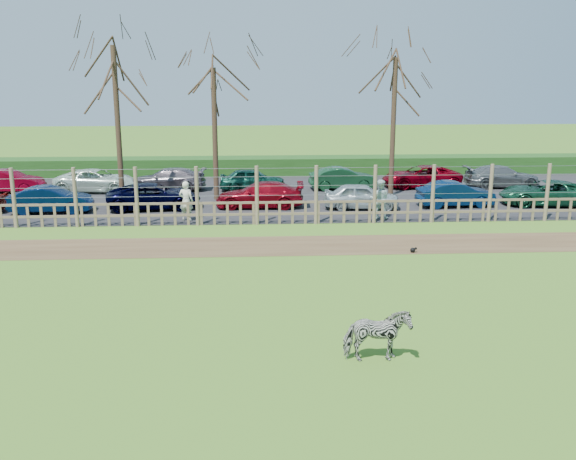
{
  "coord_description": "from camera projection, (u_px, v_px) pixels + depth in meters",
  "views": [
    {
      "loc": [
        -0.18,
        -18.49,
        6.29
      ],
      "look_at": [
        1.0,
        2.5,
        1.1
      ],
      "focal_mm": 40.0,
      "sensor_mm": 36.0,
      "label": 1
    }
  ],
  "objects": [
    {
      "name": "zebra",
      "position": [
        377.0,
        336.0,
        14.2
      ],
      "size": [
        1.48,
        0.72,
        1.23
      ],
      "primitive_type": "imported",
      "rotation": [
        0.0,
        0.0,
        1.61
      ],
      "color": "gray",
      "rests_on": "ground"
    },
    {
      "name": "car_3",
      "position": [
        260.0,
        195.0,
        30.33
      ],
      "size": [
        4.21,
        1.87,
        1.2
      ],
      "primitive_type": "imported",
      "rotation": [
        0.0,
        0.0,
        4.67
      ],
      "color": "maroon",
      "rests_on": "asphalt"
    },
    {
      "name": "fence",
      "position": [
        257.0,
        206.0,
        27.01
      ],
      "size": [
        30.16,
        0.16,
        2.5
      ],
      "color": "brown",
      "rests_on": "ground"
    },
    {
      "name": "car_6",
      "position": [
        546.0,
        193.0,
        30.81
      ],
      "size": [
        4.55,
        2.57,
        1.2
      ],
      "primitive_type": "imported",
      "rotation": [
        0.0,
        0.0,
        4.57
      ],
      "color": "#144B30",
      "rests_on": "asphalt"
    },
    {
      "name": "tree_left",
      "position": [
        115.0,
        87.0,
        29.86
      ],
      "size": [
        4.8,
        4.8,
        7.88
      ],
      "color": "#3D2B1E",
      "rests_on": "ground"
    },
    {
      "name": "dirt_strip",
      "position": [
        258.0,
        246.0,
        23.81
      ],
      "size": [
        34.0,
        2.8,
        0.01
      ],
      "primitive_type": "cube",
      "color": "brown",
      "rests_on": "ground"
    },
    {
      "name": "car_7",
      "position": [
        8.0,
        181.0,
        34.07
      ],
      "size": [
        3.66,
        1.33,
        1.2
      ],
      "primitive_type": "imported",
      "rotation": [
        0.0,
        0.0,
        1.55
      ],
      "color": "maroon",
      "rests_on": "asphalt"
    },
    {
      "name": "car_5",
      "position": [
        456.0,
        194.0,
        30.51
      ],
      "size": [
        3.71,
        1.49,
        1.2
      ],
      "primitive_type": "imported",
      "rotation": [
        0.0,
        0.0,
        1.63
      ],
      "color": "#092349",
      "rests_on": "asphalt"
    },
    {
      "name": "car_13",
      "position": [
        502.0,
        176.0,
        35.64
      ],
      "size": [
        4.16,
        1.75,
        1.2
      ],
      "primitive_type": "imported",
      "rotation": [
        0.0,
        0.0,
        1.55
      ],
      "color": "slate",
      "rests_on": "asphalt"
    },
    {
      "name": "car_9",
      "position": [
        167.0,
        179.0,
        34.7
      ],
      "size": [
        4.23,
        1.93,
        1.2
      ],
      "primitive_type": "imported",
      "rotation": [
        0.0,
        0.0,
        4.65
      ],
      "color": "#5F565D",
      "rests_on": "asphalt"
    },
    {
      "name": "car_2",
      "position": [
        154.0,
        196.0,
        30.0
      ],
      "size": [
        4.52,
        2.47,
        1.2
      ],
      "primitive_type": "imported",
      "rotation": [
        0.0,
        0.0,
        1.68
      ],
      "color": "black",
      "rests_on": "asphalt"
    },
    {
      "name": "car_4",
      "position": [
        362.0,
        196.0,
        30.01
      ],
      "size": [
        3.63,
        1.72,
        1.2
      ],
      "primitive_type": "imported",
      "rotation": [
        0.0,
        0.0,
        1.48
      ],
      "color": "#AFBDBE",
      "rests_on": "asphalt"
    },
    {
      "name": "hedge",
      "position": [
        255.0,
        166.0,
        40.15
      ],
      "size": [
        46.0,
        2.0,
        1.1
      ],
      "primitive_type": "cube",
      "color": "#1E4716",
      "rests_on": "ground"
    },
    {
      "name": "ground",
      "position": [
        260.0,
        285.0,
        19.44
      ],
      "size": [
        120.0,
        120.0,
        0.0
      ],
      "primitive_type": "plane",
      "color": "olive",
      "rests_on": "ground"
    },
    {
      "name": "car_12",
      "position": [
        421.0,
        177.0,
        35.62
      ],
      "size": [
        4.4,
        2.18,
        1.2
      ],
      "primitive_type": "imported",
      "rotation": [
        0.0,
        0.0,
        4.76
      ],
      "color": "maroon",
      "rests_on": "asphalt"
    },
    {
      "name": "car_1",
      "position": [
        51.0,
        200.0,
        29.17
      ],
      "size": [
        3.7,
        1.45,
        1.2
      ],
      "primitive_type": "imported",
      "rotation": [
        0.0,
        0.0,
        1.62
      ],
      "color": "#05183B",
      "rests_on": "asphalt"
    },
    {
      "name": "crow",
      "position": [
        413.0,
        250.0,
        22.94
      ],
      "size": [
        0.25,
        0.18,
        0.2
      ],
      "color": "black",
      "rests_on": "ground"
    },
    {
      "name": "car_11",
      "position": [
        343.0,
        178.0,
        35.01
      ],
      "size": [
        3.72,
        1.52,
        1.2
      ],
      "primitive_type": "imported",
      "rotation": [
        0.0,
        0.0,
        1.64
      ],
      "color": "#174626",
      "rests_on": "asphalt"
    },
    {
      "name": "car_8",
      "position": [
        96.0,
        181.0,
        34.3
      ],
      "size": [
        4.45,
        2.29,
        1.2
      ],
      "primitive_type": "imported",
      "rotation": [
        0.0,
        0.0,
        1.5
      ],
      "color": "silver",
      "rests_on": "asphalt"
    },
    {
      "name": "visitor_b",
      "position": [
        380.0,
        199.0,
        27.92
      ],
      "size": [
        0.96,
        0.82,
        1.72
      ],
      "primitive_type": "imported",
      "rotation": [
        0.0,
        0.0,
        2.92
      ],
      "color": "silver",
      "rests_on": "asphalt"
    },
    {
      "name": "tree_right",
      "position": [
        394.0,
        93.0,
        32.14
      ],
      "size": [
        4.8,
        4.8,
        7.35
      ],
      "color": "#3D2B1E",
      "rests_on": "ground"
    },
    {
      "name": "car_10",
      "position": [
        252.0,
        179.0,
        34.66
      ],
      "size": [
        3.53,
        1.45,
        1.2
      ],
      "primitive_type": "imported",
      "rotation": [
        0.0,
        0.0,
        1.56
      ],
      "color": "#114536",
      "rests_on": "asphalt"
    },
    {
      "name": "visitor_a",
      "position": [
        186.0,
        201.0,
        27.54
      ],
      "size": [
        0.72,
        0.56,
        1.72
      ],
      "primitive_type": "imported",
      "rotation": [
        0.0,
        0.0,
        2.88
      ],
      "color": "silver",
      "rests_on": "asphalt"
    },
    {
      "name": "tree_mid",
      "position": [
        214.0,
        102.0,
        31.25
      ],
      "size": [
        4.8,
        4.8,
        6.83
      ],
      "color": "#3D2B1E",
      "rests_on": "ground"
    },
    {
      "name": "asphalt",
      "position": [
        256.0,
        195.0,
        33.49
      ],
      "size": [
        44.0,
        13.0,
        0.04
      ],
      "primitive_type": "cube",
      "color": "#232326",
      "rests_on": "ground"
    }
  ]
}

